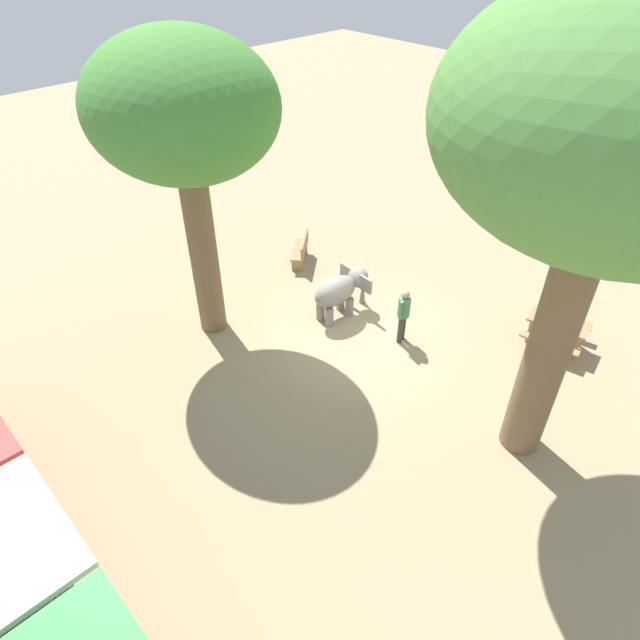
{
  "coord_description": "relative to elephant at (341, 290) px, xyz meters",
  "views": [
    {
      "loc": [
        -7.62,
        8.69,
        9.62
      ],
      "look_at": [
        0.57,
        0.87,
        0.8
      ],
      "focal_mm": 31.05,
      "sensor_mm": 36.0,
      "label": 1
    }
  ],
  "objects": [
    {
      "name": "ground_plane",
      "position": [
        -1.13,
        0.46,
        -0.82
      ],
      "size": [
        60.0,
        60.0,
        0.0
      ],
      "primitive_type": "plane",
      "color": "tan"
    },
    {
      "name": "shade_tree_main",
      "position": [
        -5.99,
        0.44,
        6.03
      ],
      "size": [
        5.85,
        5.37,
        9.05
      ],
      "color": "brown",
      "rests_on": "ground_plane"
    },
    {
      "name": "person_handler",
      "position": [
        -1.95,
        -0.35,
        0.12
      ],
      "size": [
        0.32,
        0.49,
        1.62
      ],
      "rotation": [
        0.0,
        0.0,
        0.27
      ],
      "color": "#3F3833",
      "rests_on": "ground_plane"
    },
    {
      "name": "market_stall_white",
      "position": [
        -2.66,
        9.9,
        0.31
      ],
      "size": [
        2.5,
        2.5,
        2.52
      ],
      "color": "#59514C",
      "rests_on": "ground_plane"
    },
    {
      "name": "wooden_bench",
      "position": [
        2.85,
        -1.1,
        -0.35
      ],
      "size": [
        1.2,
        1.33,
        0.88
      ],
      "rotation": [
        0.0,
        0.0,
        5.41
      ],
      "color": "#9E7A51",
      "rests_on": "ground_plane"
    },
    {
      "name": "picnic_table_near",
      "position": [
        -4.87,
        -3.18,
        -0.24
      ],
      "size": [
        1.77,
        1.75,
        0.78
      ],
      "rotation": [
        0.0,
        0.0,
        0.2
      ],
      "color": "#9E7A51",
      "rests_on": "ground_plane"
    },
    {
      "name": "shade_tree_secondary",
      "position": [
        2.06,
        2.92,
        5.01
      ],
      "size": [
        4.52,
        4.14,
        7.57
      ],
      "color": "brown",
      "rests_on": "ground_plane"
    },
    {
      "name": "elephant",
      "position": [
        0.0,
        0.0,
        0.0
      ],
      "size": [
        1.25,
        1.87,
        1.29
      ],
      "rotation": [
        0.0,
        0.0,
        4.65
      ],
      "color": "gray",
      "rests_on": "ground_plane"
    }
  ]
}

